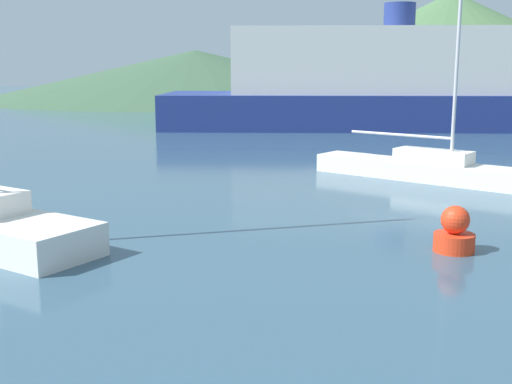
{
  "coord_description": "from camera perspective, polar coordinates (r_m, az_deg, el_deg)",
  "views": [
    {
      "loc": [
        1.85,
        0.02,
        3.99
      ],
      "look_at": [
        -0.68,
        14.0,
        1.2
      ],
      "focal_mm": 45.0,
      "sensor_mm": 36.0,
      "label": 1
    }
  ],
  "objects": [
    {
      "name": "ferry_distant",
      "position": [
        43.87,
        12.4,
        9.33
      ],
      "size": [
        31.51,
        12.45,
        8.01
      ],
      "rotation": [
        0.0,
        0.0,
        0.15
      ],
      "color": "navy",
      "rests_on": "ground_plane"
    },
    {
      "name": "buoy_marker",
      "position": [
        14.68,
        17.23,
        -3.47
      ],
      "size": [
        0.89,
        0.89,
        1.02
      ],
      "color": "red",
      "rests_on": "ground_plane"
    },
    {
      "name": "hill_west",
      "position": [
        83.84,
        -5.4,
        10.39
      ],
      "size": [
        53.53,
        53.53,
        6.03
      ],
      "color": "#38563D",
      "rests_on": "ground_plane"
    },
    {
      "name": "hill_central",
      "position": [
        71.02,
        16.83,
        12.06
      ],
      "size": [
        46.98,
        46.98,
        11.5
      ],
      "color": "#476B42",
      "rests_on": "ground_plane"
    },
    {
      "name": "sailboat_middle",
      "position": [
        23.5,
        15.44,
        2.15
      ],
      "size": [
        8.44,
        5.53,
        11.63
      ],
      "rotation": [
        0.0,
        0.0,
        -0.5
      ],
      "color": "white",
      "rests_on": "ground_plane"
    }
  ]
}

